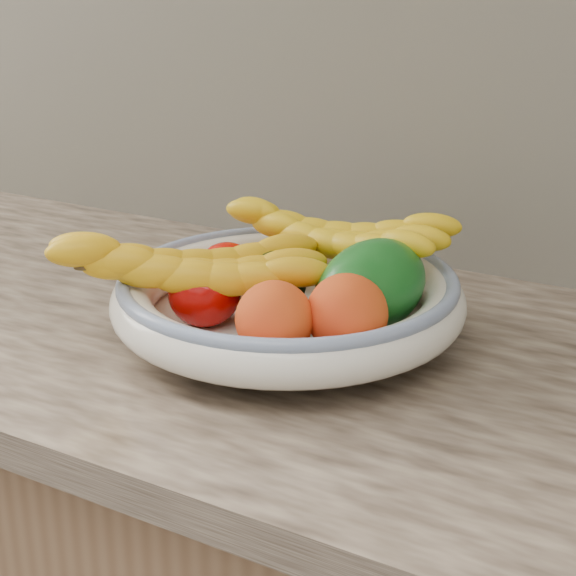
# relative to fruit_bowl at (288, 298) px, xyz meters

# --- Properties ---
(fruit_bowl) EXTENTS (0.39, 0.39, 0.08)m
(fruit_bowl) POSITION_rel_fruit_bowl_xyz_m (0.00, 0.00, 0.00)
(fruit_bowl) COLOR white
(fruit_bowl) RESTS_ON kitchen_counter
(clementine_back_left) EXTENTS (0.06, 0.06, 0.05)m
(clementine_back_left) POSITION_rel_fruit_bowl_xyz_m (-0.05, 0.08, 0.01)
(clementine_back_left) COLOR #E45404
(clementine_back_left) RESTS_ON fruit_bowl
(clementine_back_right) EXTENTS (0.07, 0.07, 0.05)m
(clementine_back_right) POSITION_rel_fruit_bowl_xyz_m (0.04, 0.10, 0.01)
(clementine_back_right) COLOR #FA6605
(clementine_back_right) RESTS_ON fruit_bowl
(tomato_left) EXTENTS (0.07, 0.07, 0.06)m
(tomato_left) POSITION_rel_fruit_bowl_xyz_m (-0.09, 0.02, 0.01)
(tomato_left) COLOR #C50800
(tomato_left) RESTS_ON fruit_bowl
(tomato_near_left) EXTENTS (0.09, 0.09, 0.07)m
(tomato_near_left) POSITION_rel_fruit_bowl_xyz_m (-0.07, -0.06, 0.01)
(tomato_near_left) COLOR #9E0503
(tomato_near_left) RESTS_ON fruit_bowl
(avocado_center) EXTENTS (0.11, 0.12, 0.07)m
(avocado_center) POSITION_rel_fruit_bowl_xyz_m (-0.02, -0.00, 0.02)
(avocado_center) COLOR black
(avocado_center) RESTS_ON fruit_bowl
(avocado_right) EXTENTS (0.11, 0.12, 0.07)m
(avocado_right) POSITION_rel_fruit_bowl_xyz_m (0.07, 0.03, 0.02)
(avocado_right) COLOR black
(avocado_right) RESTS_ON fruit_bowl
(green_mango) EXTENTS (0.15, 0.17, 0.13)m
(green_mango) POSITION_rel_fruit_bowl_xyz_m (0.10, 0.01, 0.03)
(green_mango) COLOR #105818
(green_mango) RESTS_ON fruit_bowl
(peach_front) EXTENTS (0.08, 0.08, 0.08)m
(peach_front) POSITION_rel_fruit_bowl_xyz_m (0.04, -0.10, 0.02)
(peach_front) COLOR orange
(peach_front) RESTS_ON fruit_bowl
(peach_right) EXTENTS (0.10, 0.10, 0.08)m
(peach_right) POSITION_rel_fruit_bowl_xyz_m (0.10, -0.05, 0.02)
(peach_right) COLOR orange
(peach_right) RESTS_ON fruit_bowl
(banana_bunch_back) EXTENTS (0.30, 0.12, 0.09)m
(banana_bunch_back) POSITION_rel_fruit_bowl_xyz_m (0.01, 0.09, 0.04)
(banana_bunch_back) COLOR yellow
(banana_bunch_back) RESTS_ON fruit_bowl
(banana_bunch_front) EXTENTS (0.32, 0.28, 0.09)m
(banana_bunch_front) POSITION_rel_fruit_bowl_xyz_m (-0.08, -0.07, 0.03)
(banana_bunch_front) COLOR #EDB213
(banana_bunch_front) RESTS_ON fruit_bowl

